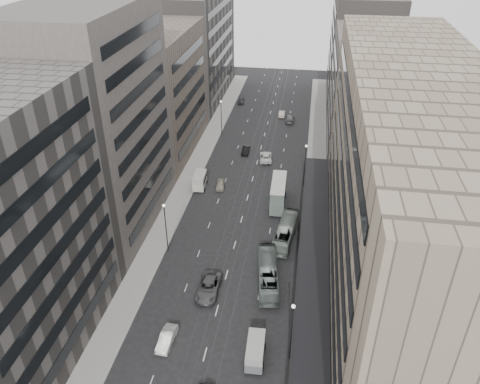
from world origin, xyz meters
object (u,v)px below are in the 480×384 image
Objects in this scene: bus_near at (268,273)px; vw_microbus at (255,350)px; sedan_2 at (209,287)px; double_decker at (278,193)px; sedan_1 at (167,338)px; bus_far at (286,232)px; panel_van at (200,180)px.

vw_microbus is (-0.03, -13.18, -0.11)m from bus_near.
vw_microbus reaches higher than sedan_2.
double_decker is 1.98× the size of sedan_1.
sedan_1 is (-12.44, -22.63, -0.75)m from bus_far.
vw_microbus is (-1.79, -23.34, -0.05)m from bus_far.
double_decker is at bearing -71.18° from bus_far.
bus_near is 2.36× the size of panel_van.
panel_van is at bearing 164.14° from double_decker.
panel_van is 0.75× the size of sedan_2.
panel_van is at bearing -32.05° from bus_far.
double_decker reaches higher than vw_microbus.
double_decker is (-2.07, 9.72, 1.05)m from bus_far.
sedan_1 is 0.70× the size of sedan_2.
double_decker is 33.08m from vw_microbus.
sedan_2 is at bearing 74.57° from sedan_1.
panel_van is (-15.03, 36.89, 0.16)m from vw_microbus.
bus_near is 19.90m from double_decker.
panel_van reaches higher than sedan_1.
bus_far is 2.20× the size of vw_microbus.
vw_microbus is at bearing 82.01° from bus_near.
bus_far is 16.32m from sedan_2.
bus_near reaches higher than panel_van.
sedan_2 is at bearing 125.27° from vw_microbus.
double_decker is 1.38× the size of sedan_2.
sedan_2 is (-9.38, -13.34, -0.60)m from bus_far.
sedan_2 reaches higher than sedan_1.
sedan_1 is at bearing 41.57° from bus_near.
vw_microbus is 1.10× the size of sedan_1.
double_decker reaches higher than panel_van.
panel_van is at bearing 99.69° from sedan_1.
bus_far is 2.26× the size of panel_van.
bus_near is at bearing 86.95° from bus_far.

